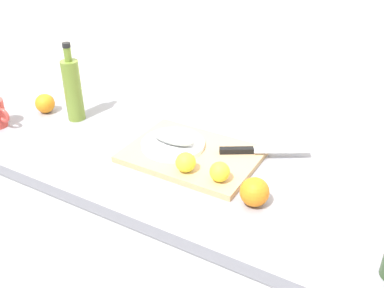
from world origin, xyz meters
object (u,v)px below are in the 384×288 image
Objects in this scene: fish_fillet at (173,137)px; lemon_0 at (186,162)px; cutting_board at (192,155)px; chef_knife at (253,150)px; olive_oil_bottle at (73,89)px; orange_0 at (254,192)px; white_plate at (173,144)px.

lemon_0 is at bearing -43.56° from fish_fillet.
chef_knife is (0.17, 0.09, 0.02)m from cutting_board.
fish_fillet is 0.53× the size of olive_oil_bottle.
orange_0 is at bearing -25.07° from cutting_board.
cutting_board is 5.10× the size of orange_0.
white_plate is 0.03m from fish_fillet.
lemon_0 is at bearing 174.51° from orange_0.
cutting_board is 0.30m from orange_0.
chef_knife is at bearing 5.95° from olive_oil_bottle.
chef_knife is 0.24m from lemon_0.
olive_oil_bottle is at bearing 154.78° from chef_knife.
olive_oil_bottle is at bearing 177.19° from fish_fillet.
white_plate is 0.71× the size of olive_oil_bottle.
chef_knife is at bearing 20.88° from white_plate.
fish_fillet is at bearing 169.72° from chef_knife.
fish_fillet is at bearing -2.81° from olive_oil_bottle.
white_plate is at bearing 169.72° from chef_knife.
lemon_0 is at bearing -12.87° from olive_oil_bottle.
olive_oil_bottle is (-0.52, 0.02, 0.11)m from cutting_board.
white_plate is 2.54× the size of orange_0.
olive_oil_bottle is (-0.55, 0.13, 0.07)m from lemon_0.
chef_knife is at bearing 55.73° from lemon_0.
cutting_board is at bearing -0.81° from fish_fillet.
olive_oil_bottle is 3.58× the size of orange_0.
fish_fillet is 2.53× the size of lemon_0.
fish_fillet is 0.59× the size of chef_knife.
fish_fillet is 0.15m from lemon_0.
white_plate is 1.33× the size of fish_fillet.
lemon_0 is 0.21× the size of olive_oil_bottle.
fish_fillet is 0.26m from chef_knife.
lemon_0 is (0.11, -0.10, -0.00)m from fish_fillet.
fish_fillet is at bearing 179.19° from cutting_board.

